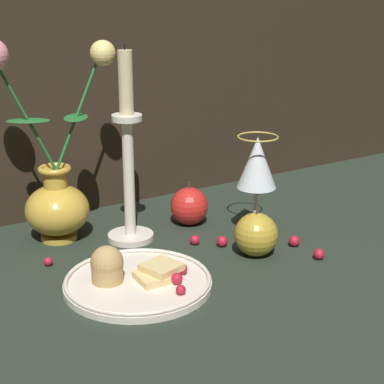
{
  "coord_description": "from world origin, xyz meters",
  "views": [
    {
      "loc": [
        -0.45,
        -0.84,
        0.43
      ],
      "look_at": [
        0.07,
        0.01,
        0.1
      ],
      "focal_mm": 60.0,
      "sensor_mm": 36.0,
      "label": 1
    }
  ],
  "objects_px": {
    "apple_beside_vase": "(189,206)",
    "apple_near_glass": "(256,234)",
    "vase": "(55,187)",
    "plate_with_pastries": "(134,278)",
    "candlestick": "(128,164)",
    "wine_glass": "(257,166)"
  },
  "relations": [
    {
      "from": "apple_beside_vase",
      "to": "apple_near_glass",
      "type": "xyz_separation_m",
      "value": [
        0.02,
        -0.18,
        0.0
      ]
    },
    {
      "from": "vase",
      "to": "apple_beside_vase",
      "type": "height_order",
      "value": "vase"
    },
    {
      "from": "apple_beside_vase",
      "to": "vase",
      "type": "bearing_deg",
      "value": 166.65
    },
    {
      "from": "plate_with_pastries",
      "to": "vase",
      "type": "bearing_deg",
      "value": 97.8
    },
    {
      "from": "vase",
      "to": "candlestick",
      "type": "distance_m",
      "value": 0.13
    },
    {
      "from": "wine_glass",
      "to": "apple_beside_vase",
      "type": "height_order",
      "value": "wine_glass"
    },
    {
      "from": "vase",
      "to": "wine_glass",
      "type": "height_order",
      "value": "vase"
    },
    {
      "from": "vase",
      "to": "candlestick",
      "type": "xyz_separation_m",
      "value": [
        0.11,
        -0.06,
        0.04
      ]
    },
    {
      "from": "plate_with_pastries",
      "to": "candlestick",
      "type": "height_order",
      "value": "candlestick"
    },
    {
      "from": "vase",
      "to": "plate_with_pastries",
      "type": "xyz_separation_m",
      "value": [
        0.03,
        -0.23,
        -0.08
      ]
    },
    {
      "from": "vase",
      "to": "apple_near_glass",
      "type": "distance_m",
      "value": 0.35
    },
    {
      "from": "vase",
      "to": "plate_with_pastries",
      "type": "bearing_deg",
      "value": -82.2
    },
    {
      "from": "wine_glass",
      "to": "candlestick",
      "type": "height_order",
      "value": "candlestick"
    },
    {
      "from": "plate_with_pastries",
      "to": "candlestick",
      "type": "relative_size",
      "value": 0.65
    },
    {
      "from": "vase",
      "to": "plate_with_pastries",
      "type": "relative_size",
      "value": 1.59
    },
    {
      "from": "plate_with_pastries",
      "to": "candlestick",
      "type": "xyz_separation_m",
      "value": [
        0.08,
        0.17,
        0.12
      ]
    },
    {
      "from": "wine_glass",
      "to": "candlestick",
      "type": "relative_size",
      "value": 0.53
    },
    {
      "from": "vase",
      "to": "apple_near_glass",
      "type": "bearing_deg",
      "value": -42.36
    },
    {
      "from": "candlestick",
      "to": "apple_beside_vase",
      "type": "relative_size",
      "value": 4.09
    },
    {
      "from": "candlestick",
      "to": "apple_near_glass",
      "type": "distance_m",
      "value": 0.24
    },
    {
      "from": "plate_with_pastries",
      "to": "apple_beside_vase",
      "type": "relative_size",
      "value": 2.68
    },
    {
      "from": "plate_with_pastries",
      "to": "candlestick",
      "type": "bearing_deg",
      "value": 65.41
    }
  ]
}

